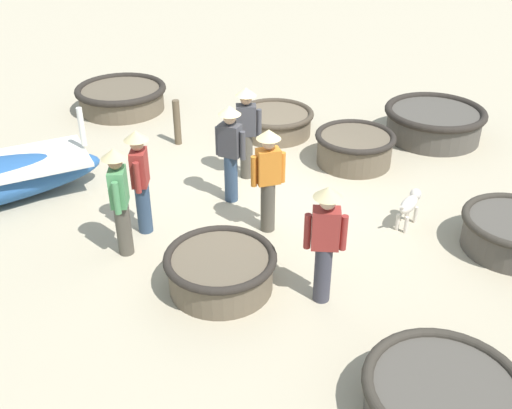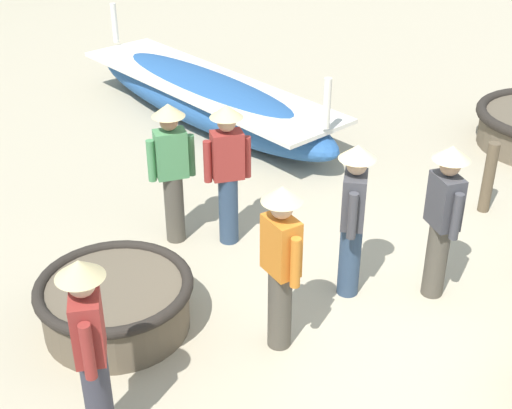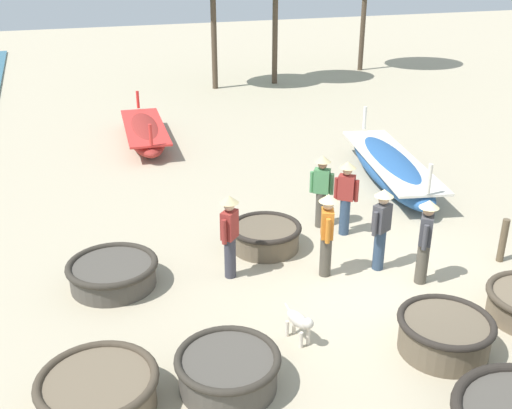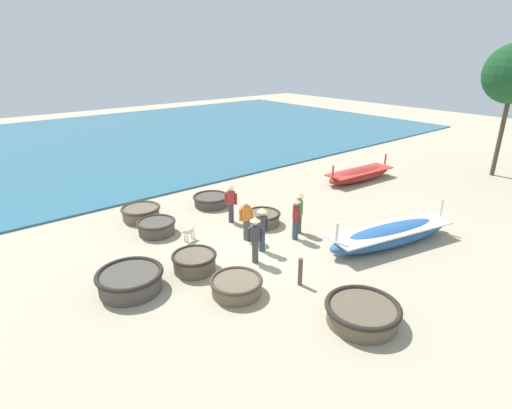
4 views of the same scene
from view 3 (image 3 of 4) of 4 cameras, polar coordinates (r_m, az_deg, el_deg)
name	(u,v)px [view 3 (image 3 of 4)]	position (r m, az deg, el deg)	size (l,w,h in m)	color
ground_plane	(378,283)	(11.53, 11.51, -7.29)	(80.00, 80.00, 0.00)	tan
coracle_far_right	(98,391)	(8.70, -14.78, -16.80)	(1.66, 1.66, 0.55)	brown
coracle_tilted	(265,236)	(12.38, 0.91, -2.98)	(1.50, 1.50, 0.53)	brown
coracle_front_right	(113,272)	(11.39, -13.47, -6.32)	(1.68, 1.68, 0.50)	#4C473F
coracle_center	(228,370)	(8.79, -2.69, -15.43)	(1.52, 1.52, 0.55)	#4C473F
coracle_weathered	(444,333)	(9.86, 17.51, -11.61)	(1.48, 1.48, 0.60)	brown
long_boat_blue_hull	(390,167)	(16.25, 12.64, 3.48)	(2.42, 5.66, 1.39)	#285693
long_boat_green_hull	(145,132)	(19.37, -10.53, 6.76)	(1.53, 4.69, 1.20)	maroon
fisherman_with_hat	(230,231)	(11.06, -2.53, -2.55)	(0.39, 0.41, 1.67)	#383842
fisherman_by_coracle	(346,193)	(12.86, 8.57, 1.07)	(0.43, 0.38, 1.67)	#2D425B
fisherman_standing_left	(425,236)	(11.29, 15.84, -2.93)	(0.38, 0.44, 1.67)	#4C473D
fisherman_standing_right	(322,187)	(13.15, 6.26, 1.71)	(0.45, 0.38, 1.67)	#4C473D
fisherman_hauling	(381,224)	(11.57, 11.85, -1.85)	(0.49, 0.36, 1.67)	#2D425B
fisherman_crouching	(327,230)	(11.18, 6.77, -2.41)	(0.36, 0.50, 1.67)	#4C473D
dog	(300,322)	(9.61, 4.17, -11.07)	(0.33, 0.67, 0.55)	beige
mooring_post_inland	(503,240)	(12.78, 22.47, -3.18)	(0.14, 0.14, 0.91)	brown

